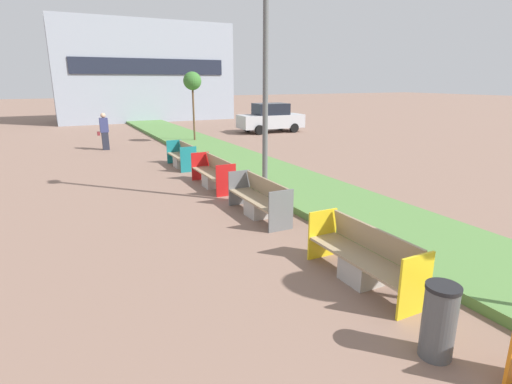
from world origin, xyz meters
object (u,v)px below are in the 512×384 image
bench_grey_frame (260,202)px  parked_car_distant (271,118)px  bench_teal_frame (182,158)px  street_lamp_post (266,56)px  bench_yellow_frame (364,261)px  sapling_tree_far (192,82)px  bench_red_frame (214,175)px  litter_bin (439,321)px  pedestrian_walking (104,131)px

bench_grey_frame → parked_car_distant: bearing=60.3°
bench_teal_frame → street_lamp_post: size_ratio=0.28×
bench_yellow_frame → sapling_tree_far: bearing=81.5°
bench_red_frame → litter_bin: (-0.49, -8.82, 0.11)m
bench_grey_frame → street_lamp_post: (0.61, 0.87, 3.49)m
parked_car_distant → bench_teal_frame: bearing=-132.4°
bench_red_frame → pedestrian_walking: pedestrian_walking is taller
pedestrian_walking → bench_teal_frame: bearing=-69.1°
pedestrian_walking → sapling_tree_far: bearing=1.0°
litter_bin → street_lamp_post: street_lamp_post is taller
bench_teal_frame → parked_car_distant: (8.41, 8.13, 0.55)m
litter_bin → sapling_tree_far: (2.89, 17.94, 2.71)m
bench_yellow_frame → litter_bin: 1.94m
bench_yellow_frame → bench_teal_frame: same height
sapling_tree_far → pedestrian_walking: size_ratio=2.09×
bench_yellow_frame → sapling_tree_far: 16.49m
street_lamp_post → parked_car_distant: street_lamp_post is taller
sapling_tree_far → pedestrian_walking: (-4.57, -0.08, -2.28)m
bench_yellow_frame → pedestrian_walking: size_ratio=1.27×
litter_bin → parked_car_distant: size_ratio=0.22×
parked_car_distant → bench_red_frame: bearing=-122.5°
bench_yellow_frame → bench_teal_frame: (-0.00, 10.35, -0.01)m
litter_bin → parked_car_distant: bearing=66.4°
bench_grey_frame → sapling_tree_far: (2.40, 12.30, 2.82)m
bench_teal_frame → street_lamp_post: street_lamp_post is taller
bench_red_frame → sapling_tree_far: (2.40, 9.12, 2.82)m
bench_yellow_frame → sapling_tree_far: size_ratio=0.61×
bench_red_frame → parked_car_distant: size_ratio=0.53×
bench_yellow_frame → parked_car_distant: (8.40, 18.48, 0.54)m
bench_grey_frame → pedestrian_walking: 12.41m
bench_red_frame → sapling_tree_far: size_ratio=0.62×
bench_yellow_frame → street_lamp_post: (0.61, 4.65, 3.49)m
bench_yellow_frame → litter_bin: bearing=-104.7°
bench_red_frame → bench_teal_frame: same height
bench_grey_frame → sapling_tree_far: sapling_tree_far is taller
bench_red_frame → pedestrian_walking: (-2.16, 9.04, 0.54)m
bench_grey_frame → street_lamp_post: street_lamp_post is taller
bench_red_frame → parked_car_distant: bearing=53.9°
litter_bin → parked_car_distant: parked_car_distant is taller
bench_red_frame → parked_car_distant: parked_car_distant is taller
bench_red_frame → litter_bin: litter_bin is taller
bench_yellow_frame → bench_red_frame: size_ratio=0.98×
litter_bin → bench_grey_frame: bearing=85.0°
bench_yellow_frame → bench_grey_frame: 3.78m
street_lamp_post → sapling_tree_far: size_ratio=1.87×
bench_teal_frame → parked_car_distant: parked_car_distant is taller
pedestrian_walking → parked_car_distant: size_ratio=0.41×
bench_yellow_frame → street_lamp_post: 5.84m
litter_bin → sapling_tree_far: bearing=80.8°
pedestrian_walking → bench_yellow_frame: bearing=-82.3°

